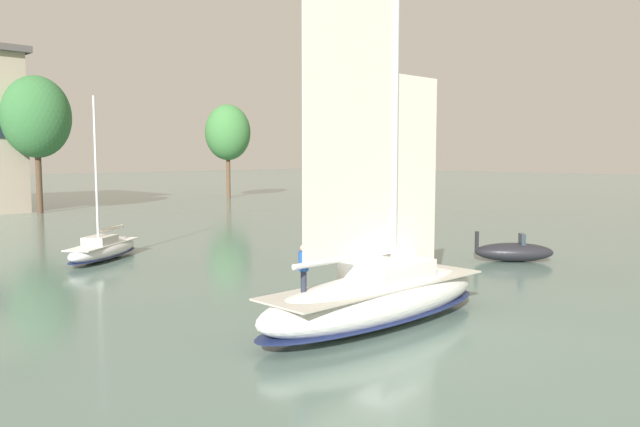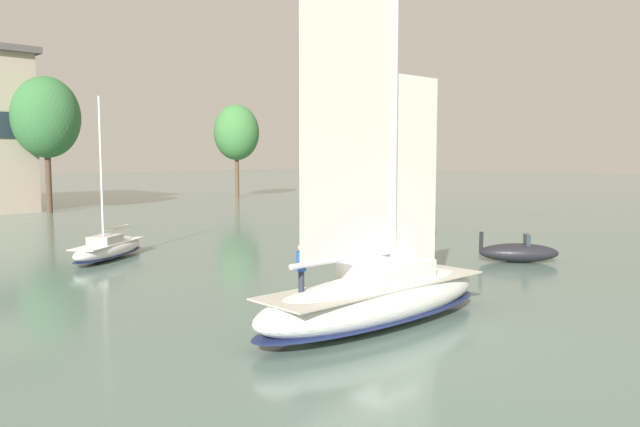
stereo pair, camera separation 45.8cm
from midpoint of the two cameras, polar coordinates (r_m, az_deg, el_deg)
name	(u,v)px [view 2 (the right image)]	position (r m, az deg, el deg)	size (l,w,h in m)	color
ground_plane	(377,324)	(23.48, 5.76, -10.05)	(400.00, 400.00, 0.00)	slate
tree_shore_left	(46,118)	(73.62, -23.60, 8.04)	(7.12, 7.12, 14.65)	#4C3828
tree_shore_center	(236,133)	(92.64, -7.50, 7.33)	(6.60, 6.60, 13.59)	brown
sailboat_main	(377,292)	(23.21, 5.82, -7.17)	(11.36, 3.41, 15.51)	white
sailboat_moored_near_marina	(108,248)	(39.59, -18.47, -3.02)	(6.88, 5.62, 9.66)	silver
motor_tender	(518,252)	(38.41, 18.02, -3.40)	(4.30, 4.65, 1.74)	black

